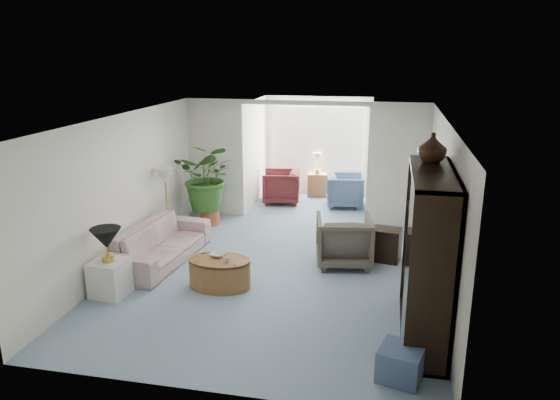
% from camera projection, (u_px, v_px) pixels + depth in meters
% --- Properties ---
extents(floor, '(6.00, 6.00, 0.00)m').
position_uv_depth(floor, '(272.00, 276.00, 8.38)').
color(floor, '#8AA1B7').
rests_on(floor, ground).
extents(sunroom_floor, '(2.60, 2.60, 0.00)m').
position_uv_depth(sunroom_floor, '(311.00, 205.00, 12.24)').
color(sunroom_floor, '#8AA1B7').
rests_on(sunroom_floor, ground).
extents(back_pier_left, '(1.20, 0.12, 2.50)m').
position_uv_depth(back_pier_left, '(216.00, 158.00, 11.23)').
color(back_pier_left, white).
rests_on(back_pier_left, ground).
extents(back_pier_right, '(1.20, 0.12, 2.50)m').
position_uv_depth(back_pier_right, '(398.00, 166.00, 10.49)').
color(back_pier_right, white).
rests_on(back_pier_right, ground).
extents(back_header, '(2.60, 0.12, 0.10)m').
position_uv_depth(back_header, '(304.00, 103.00, 10.53)').
color(back_header, white).
rests_on(back_header, back_pier_left).
extents(window_pane, '(2.20, 0.02, 1.50)m').
position_uv_depth(window_pane, '(318.00, 138.00, 12.87)').
color(window_pane, white).
extents(window_blinds, '(2.20, 0.02, 1.50)m').
position_uv_depth(window_blinds, '(318.00, 138.00, 12.84)').
color(window_blinds, white).
extents(framed_picture, '(0.04, 0.50, 0.40)m').
position_uv_depth(framed_picture, '(442.00, 182.00, 7.34)').
color(framed_picture, '#AC9E89').
extents(sofa, '(1.05, 2.29, 0.65)m').
position_uv_depth(sofa, '(161.00, 243.00, 8.91)').
color(sofa, beige).
rests_on(sofa, ground).
extents(end_table, '(0.52, 0.52, 0.53)m').
position_uv_depth(end_table, '(110.00, 278.00, 7.69)').
color(end_table, white).
rests_on(end_table, ground).
extents(table_lamp, '(0.44, 0.44, 0.30)m').
position_uv_depth(table_lamp, '(106.00, 238.00, 7.52)').
color(table_lamp, black).
rests_on(table_lamp, end_table).
extents(floor_lamp, '(0.36, 0.36, 0.28)m').
position_uv_depth(floor_lamp, '(165.00, 176.00, 9.65)').
color(floor_lamp, beige).
rests_on(floor_lamp, ground).
extents(coffee_table, '(1.06, 1.06, 0.45)m').
position_uv_depth(coffee_table, '(220.00, 273.00, 7.96)').
color(coffee_table, olive).
rests_on(coffee_table, ground).
extents(coffee_bowl, '(0.25, 0.25, 0.06)m').
position_uv_depth(coffee_bowl, '(218.00, 255.00, 8.00)').
color(coffee_bowl, beige).
rests_on(coffee_bowl, coffee_table).
extents(coffee_cup, '(0.11, 0.11, 0.09)m').
position_uv_depth(coffee_cup, '(227.00, 260.00, 7.76)').
color(coffee_cup, beige).
rests_on(coffee_cup, coffee_table).
extents(wingback_chair, '(1.04, 1.06, 0.84)m').
position_uv_depth(wingback_chair, '(344.00, 240.00, 8.77)').
color(wingback_chair, '#645E4F').
rests_on(wingback_chair, ground).
extents(side_table_dark, '(0.53, 0.45, 0.56)m').
position_uv_depth(side_table_dark, '(386.00, 245.00, 8.96)').
color(side_table_dark, black).
rests_on(side_table_dark, ground).
extents(entertainment_cabinet, '(0.51, 1.91, 2.12)m').
position_uv_depth(entertainment_cabinet, '(427.00, 256.00, 6.41)').
color(entertainment_cabinet, black).
rests_on(entertainment_cabinet, ground).
extents(cabinet_urn, '(0.36, 0.36, 0.37)m').
position_uv_depth(cabinet_urn, '(432.00, 148.00, 6.53)').
color(cabinet_urn, black).
rests_on(cabinet_urn, entertainment_cabinet).
extents(ottoman, '(0.56, 0.56, 0.36)m').
position_uv_depth(ottoman, '(401.00, 363.00, 5.75)').
color(ottoman, '#4A5980').
rests_on(ottoman, ground).
extents(plant_pot, '(0.40, 0.40, 0.32)m').
position_uv_depth(plant_pot, '(210.00, 217.00, 10.85)').
color(plant_pot, '#AC5431').
rests_on(plant_pot, ground).
extents(house_plant, '(1.24, 1.08, 1.38)m').
position_uv_depth(house_plant, '(208.00, 176.00, 10.62)').
color(house_plant, '#2E5D20').
rests_on(house_plant, plant_pot).
extents(sunroom_chair_blue, '(0.93, 0.91, 0.75)m').
position_uv_depth(sunroom_chair_blue, '(345.00, 190.00, 12.03)').
color(sunroom_chair_blue, '#4A5980').
rests_on(sunroom_chair_blue, ground).
extents(sunroom_chair_maroon, '(0.95, 0.93, 0.77)m').
position_uv_depth(sunroom_chair_maroon, '(281.00, 187.00, 12.32)').
color(sunroom_chair_maroon, maroon).
rests_on(sunroom_chair_maroon, ground).
extents(sunroom_table, '(0.51, 0.42, 0.57)m').
position_uv_depth(sunroom_table, '(317.00, 185.00, 12.91)').
color(sunroom_table, olive).
rests_on(sunroom_table, ground).
extents(shelf_clutter, '(0.30, 1.10, 1.06)m').
position_uv_depth(shelf_clutter, '(424.00, 257.00, 6.30)').
color(shelf_clutter, '#4F4C4A').
rests_on(shelf_clutter, entertainment_cabinet).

